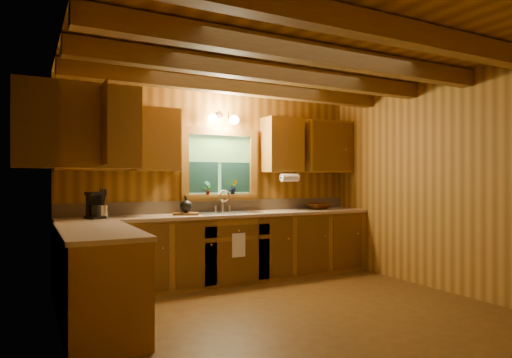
{
  "coord_description": "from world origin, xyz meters",
  "views": [
    {
      "loc": [
        -2.37,
        -3.69,
        1.35
      ],
      "look_at": [
        0.0,
        0.8,
        1.35
      ],
      "focal_mm": 30.73,
      "sensor_mm": 36.0,
      "label": 1
    }
  ],
  "objects": [
    {
      "name": "countertop",
      "position": [
        -0.48,
        1.29,
        0.88
      ],
      "size": [
        4.2,
        2.24,
        0.04
      ],
      "color": "tan",
      "rests_on": "base_cabinets"
    },
    {
      "name": "coffee_maker",
      "position": [
        -1.67,
        1.59,
        1.05
      ],
      "size": [
        0.17,
        0.22,
        0.3
      ],
      "rotation": [
        0.0,
        0.0,
        0.36
      ],
      "color": "black",
      "rests_on": "countertop"
    },
    {
      "name": "room",
      "position": [
        0.0,
        0.0,
        1.3
      ],
      "size": [
        4.2,
        4.2,
        4.2
      ],
      "color": "#543614",
      "rests_on": "ground"
    },
    {
      "name": "backsplash",
      "position": [
        0.0,
        1.89,
        0.98
      ],
      "size": [
        4.2,
        0.02,
        0.16
      ],
      "primitive_type": "cube",
      "color": "tan",
      "rests_on": "room"
    },
    {
      "name": "sink",
      "position": [
        0.0,
        1.6,
        0.86
      ],
      "size": [
        0.82,
        0.48,
        0.43
      ],
      "color": "silver",
      "rests_on": "countertop"
    },
    {
      "name": "base_cabinets",
      "position": [
        -0.49,
        1.28,
        0.43
      ],
      "size": [
        4.2,
        2.22,
        0.86
      ],
      "color": "brown",
      "rests_on": "ground"
    },
    {
      "name": "upper_cabinets",
      "position": [
        -0.56,
        1.42,
        1.84
      ],
      "size": [
        4.19,
        1.77,
        0.78
      ],
      "color": "brown",
      "rests_on": "room"
    },
    {
      "name": "window",
      "position": [
        0.0,
        1.87,
        1.53
      ],
      "size": [
        1.12,
        0.08,
        1.0
      ],
      "color": "brown",
      "rests_on": "room"
    },
    {
      "name": "cutting_board",
      "position": [
        -0.59,
        1.57,
        0.91
      ],
      "size": [
        0.37,
        0.31,
        0.03
      ],
      "primitive_type": "cube",
      "rotation": [
        0.0,
        0.0,
        -0.32
      ],
      "color": "#593813",
      "rests_on": "countertop"
    },
    {
      "name": "dish_towel",
      "position": [
        0.0,
        1.26,
        0.52
      ],
      "size": [
        0.18,
        0.01,
        0.3
      ],
      "primitive_type": "cube",
      "color": "white",
      "rests_on": "base_cabinets"
    },
    {
      "name": "wicker_basket",
      "position": [
        1.5,
        1.64,
        0.94
      ],
      "size": [
        0.37,
        0.37,
        0.09
      ],
      "primitive_type": "imported",
      "rotation": [
        0.0,
        0.0,
        0.04
      ],
      "color": "#48230C",
      "rests_on": "countertop"
    },
    {
      "name": "ceiling_beams",
      "position": [
        0.0,
        0.0,
        2.49
      ],
      "size": [
        4.2,
        2.54,
        0.18
      ],
      "color": "brown",
      "rests_on": "room"
    },
    {
      "name": "teakettle",
      "position": [
        -0.59,
        1.57,
        1.01
      ],
      "size": [
        0.16,
        0.16,
        0.2
      ],
      "rotation": [
        0.0,
        0.0,
        0.4
      ],
      "color": "black",
      "rests_on": "cutting_board"
    },
    {
      "name": "wall_sconce",
      "position": [
        0.0,
        1.75,
        2.16
      ],
      "size": [
        0.45,
        0.21,
        0.17
      ],
      "color": "black",
      "rests_on": "room"
    },
    {
      "name": "potted_plant_right",
      "position": [
        0.18,
        1.82,
        1.24
      ],
      "size": [
        0.12,
        0.1,
        0.2
      ],
      "primitive_type": "imported",
      "rotation": [
        0.0,
        0.0,
        -0.08
      ],
      "color": "#593813",
      "rests_on": "window_sill"
    },
    {
      "name": "utensil_crock",
      "position": [
        -1.58,
        1.58,
        0.98
      ],
      "size": [
        0.12,
        0.12,
        0.34
      ],
      "rotation": [
        0.0,
        0.0,
        -0.07
      ],
      "color": "silver",
      "rests_on": "countertop"
    },
    {
      "name": "window_sill",
      "position": [
        0.0,
        1.82,
        1.12
      ],
      "size": [
        1.06,
        0.14,
        0.04
      ],
      "primitive_type": "cube",
      "color": "brown",
      "rests_on": "room"
    },
    {
      "name": "dishwasher_panel",
      "position": [
        -1.47,
        0.68,
        0.43
      ],
      "size": [
        0.02,
        0.6,
        0.8
      ],
      "primitive_type": "cube",
      "color": "white",
      "rests_on": "base_cabinets"
    },
    {
      "name": "potted_plant_left",
      "position": [
        -0.21,
        1.8,
        1.24
      ],
      "size": [
        0.12,
        0.09,
        0.19
      ],
      "primitive_type": "imported",
      "rotation": [
        0.0,
        0.0,
        0.29
      ],
      "color": "#593813",
      "rests_on": "window_sill"
    },
    {
      "name": "paper_towel_roll",
      "position": [
        0.92,
        1.53,
        1.37
      ],
      "size": [
        0.27,
        0.11,
        0.11
      ],
      "primitive_type": "cylinder",
      "rotation": [
        0.0,
        1.57,
        0.0
      ],
      "color": "white",
      "rests_on": "upper_cabinets"
    }
  ]
}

